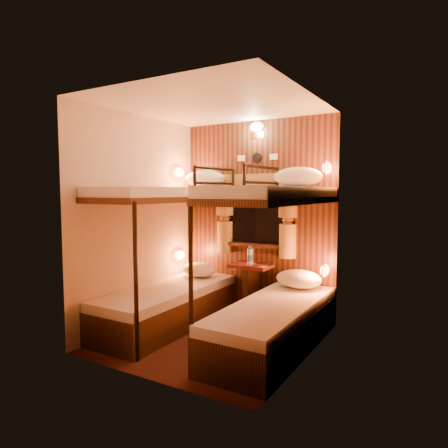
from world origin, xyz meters
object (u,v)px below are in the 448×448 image
Objects in this scene: bunk_left at (168,278)px; bunk_right at (274,292)px; bottle_right at (250,257)px; table at (250,283)px; bottle_left at (251,256)px.

bunk_right is at bearing 0.00° from bunk_left.
bottle_right is (0.67, 0.71, 0.19)m from bunk_left.
table is 2.76× the size of bottle_right.
bunk_right reaches higher than table.
bunk_right reaches higher than bottle_left.
bunk_left is 1.06m from bottle_left.
bottle_right reaches higher than table.
bottle_right reaches higher than bottle_left.
table is 2.97× the size of bottle_left.
table is at bearing 50.33° from bunk_left.
bunk_left and bunk_right have the same top height.
bunk_left reaches higher than table.
bunk_right is 1.09m from bottle_left.
bottle_left is (0.62, 0.84, 0.19)m from bunk_left.
table is at bearing 109.58° from bottle_right.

